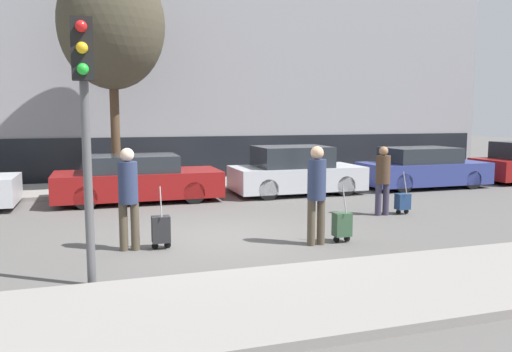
# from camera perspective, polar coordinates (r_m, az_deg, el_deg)

# --- Properties ---
(ground_plane) EXTENTS (80.00, 80.00, 0.00)m
(ground_plane) POSITION_cam_1_polar(r_m,az_deg,el_deg) (9.99, -4.22, -6.89)
(ground_plane) COLOR #565451
(sidewalk_near) EXTENTS (28.00, 2.50, 0.12)m
(sidewalk_near) POSITION_cam_1_polar(r_m,az_deg,el_deg) (6.54, 3.72, -13.89)
(sidewalk_near) COLOR gray
(sidewalk_near) RESTS_ON ground_plane
(sidewalk_far) EXTENTS (28.00, 3.00, 0.12)m
(sidewalk_far) POSITION_cam_1_polar(r_m,az_deg,el_deg) (16.75, -9.83, -1.15)
(sidewalk_far) COLOR gray
(sidewalk_far) RESTS_ON ground_plane
(building_facade) EXTENTS (28.00, 2.59, 11.43)m
(building_facade) POSITION_cam_1_polar(r_m,az_deg,el_deg) (20.30, -11.58, 16.19)
(building_facade) COLOR gray
(building_facade) RESTS_ON ground_plane
(parked_car_1) EXTENTS (4.50, 1.88, 1.30)m
(parked_car_1) POSITION_cam_1_polar(r_m,az_deg,el_deg) (14.25, -13.44, -0.37)
(parked_car_1) COLOR maroon
(parked_car_1) RESTS_ON ground_plane
(parked_car_2) EXTENTS (3.93, 1.88, 1.46)m
(parked_car_2) POSITION_cam_1_polar(r_m,az_deg,el_deg) (15.26, 4.50, 0.48)
(parked_car_2) COLOR #B7BABF
(parked_car_2) RESTS_ON ground_plane
(parked_car_3) EXTENTS (4.20, 1.77, 1.34)m
(parked_car_3) POSITION_cam_1_polar(r_m,az_deg,el_deg) (17.43, 18.49, 0.80)
(parked_car_3) COLOR navy
(parked_car_3) RESTS_ON ground_plane
(pedestrian_left) EXTENTS (0.35, 0.34, 1.82)m
(pedestrian_left) POSITION_cam_1_polar(r_m,az_deg,el_deg) (9.04, -14.40, -1.81)
(pedestrian_left) COLOR #4C4233
(pedestrian_left) RESTS_ON ground_plane
(trolley_left) EXTENTS (0.34, 0.29, 1.13)m
(trolley_left) POSITION_cam_1_polar(r_m,az_deg,el_deg) (9.14, -10.81, -6.01)
(trolley_left) COLOR #262628
(trolley_left) RESTS_ON ground_plane
(pedestrian_center) EXTENTS (0.35, 0.34, 1.83)m
(pedestrian_center) POSITION_cam_1_polar(r_m,az_deg,el_deg) (9.19, 6.94, -1.46)
(pedestrian_center) COLOR #4C4233
(pedestrian_center) RESTS_ON ground_plane
(trolley_center) EXTENTS (0.34, 0.29, 1.11)m
(trolley_center) POSITION_cam_1_polar(r_m,az_deg,el_deg) (9.58, 9.80, -5.48)
(trolley_center) COLOR #335138
(trolley_center) RESTS_ON ground_plane
(pedestrian_right) EXTENTS (0.35, 0.34, 1.66)m
(pedestrian_right) POSITION_cam_1_polar(r_m,az_deg,el_deg) (12.26, 14.29, -0.06)
(pedestrian_right) COLOR #383347
(pedestrian_right) RESTS_ON ground_plane
(trolley_right) EXTENTS (0.34, 0.29, 1.04)m
(trolley_right) POSITION_cam_1_polar(r_m,az_deg,el_deg) (12.62, 16.42, -2.82)
(trolley_right) COLOR navy
(trolley_right) RESTS_ON ground_plane
(traffic_light) EXTENTS (0.28, 0.47, 3.64)m
(traffic_light) POSITION_cam_1_polar(r_m,az_deg,el_deg) (7.08, -19.02, 8.31)
(traffic_light) COLOR #515154
(traffic_light) RESTS_ON ground_plane
(parked_bicycle) EXTENTS (1.77, 0.06, 0.96)m
(parked_bicycle) POSITION_cam_1_polar(r_m,az_deg,el_deg) (17.71, 4.95, 0.77)
(parked_bicycle) COLOR black
(parked_bicycle) RESTS_ON sidewalk_far
(bare_tree_near_crossing) EXTENTS (3.19, 3.19, 6.95)m
(bare_tree_near_crossing) POSITION_cam_1_polar(r_m,az_deg,el_deg) (16.35, -16.16, 16.23)
(bare_tree_near_crossing) COLOR #4C3826
(bare_tree_near_crossing) RESTS_ON sidewalk_far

